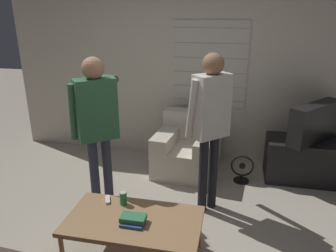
{
  "coord_description": "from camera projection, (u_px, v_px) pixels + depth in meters",
  "views": [
    {
      "loc": [
        0.72,
        -2.56,
        2.15
      ],
      "look_at": [
        0.07,
        0.52,
        1.0
      ],
      "focal_mm": 35.0,
      "sensor_mm": 36.0,
      "label": 1
    }
  ],
  "objects": [
    {
      "name": "wall_back",
      "position": [
        186.0,
        72.0,
        4.66
      ],
      "size": [
        5.2,
        0.08,
        2.55
      ],
      "color": "beige",
      "rests_on": "ground_plane"
    },
    {
      "name": "floor_fan",
      "position": [
        242.0,
        169.0,
        4.23
      ],
      "size": [
        0.29,
        0.2,
        0.37
      ],
      "color": "black",
      "rests_on": "ground_plane"
    },
    {
      "name": "soda_can",
      "position": [
        123.0,
        198.0,
        3.02
      ],
      "size": [
        0.07,
        0.07,
        0.13
      ],
      "color": "#238E47",
      "rests_on": "coffee_table"
    },
    {
      "name": "person_left_standing",
      "position": [
        96.0,
        117.0,
        3.36
      ],
      "size": [
        0.5,
        0.84,
        1.7
      ],
      "rotation": [
        0.0,
        0.0,
        0.68
      ],
      "color": "#33384C",
      "rests_on": "ground_plane"
    },
    {
      "name": "spare_remote",
      "position": [
        108.0,
        200.0,
        3.09
      ],
      "size": [
        0.09,
        0.14,
        0.02
      ],
      "rotation": [
        0.0,
        0.0,
        0.41
      ],
      "color": "white",
      "rests_on": "coffee_table"
    },
    {
      "name": "tv_stand",
      "position": [
        309.0,
        160.0,
        4.24
      ],
      "size": [
        1.08,
        0.51,
        0.55
      ],
      "color": "black",
      "rests_on": "ground_plane"
    },
    {
      "name": "person_right_standing",
      "position": [
        210.0,
        115.0,
        3.36
      ],
      "size": [
        0.47,
        0.77,
        1.74
      ],
      "rotation": [
        0.0,
        0.0,
        0.76
      ],
      "color": "black",
      "rests_on": "ground_plane"
    },
    {
      "name": "coffee_table",
      "position": [
        134.0,
        223.0,
        2.84
      ],
      "size": [
        1.17,
        0.64,
        0.43
      ],
      "color": "#9E754C",
      "rests_on": "ground_plane"
    },
    {
      "name": "armchair_beige",
      "position": [
        188.0,
        150.0,
        4.47
      ],
      "size": [
        0.88,
        0.87,
        0.79
      ],
      "rotation": [
        0.0,
        0.0,
        3.04
      ],
      "color": "beige",
      "rests_on": "ground_plane"
    },
    {
      "name": "tv",
      "position": [
        315.0,
        123.0,
        4.06
      ],
      "size": [
        0.72,
        0.78,
        0.49
      ],
      "rotation": [
        0.0,
        0.0,
        4.0
      ],
      "color": "black",
      "rests_on": "tv_stand"
    },
    {
      "name": "book_stack",
      "position": [
        133.0,
        220.0,
        2.75
      ],
      "size": [
        0.21,
        0.16,
        0.07
      ],
      "color": "#284C89",
      "rests_on": "coffee_table"
    },
    {
      "name": "ground_plane",
      "position": [
        150.0,
        238.0,
        3.23
      ],
      "size": [
        16.0,
        16.0,
        0.0
      ],
      "primitive_type": "plane",
      "color": "#B2A893"
    }
  ]
}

